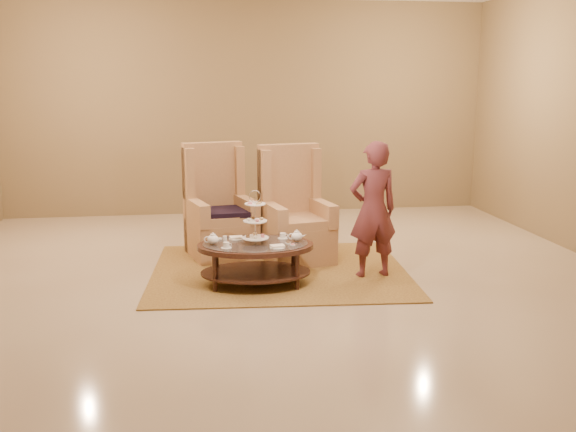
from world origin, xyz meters
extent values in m
plane|color=tan|center=(0.00, 0.00, 0.00)|extent=(8.00, 8.00, 0.00)
cube|color=silver|center=(0.00, 0.00, 0.00)|extent=(8.00, 8.00, 0.02)
cube|color=olive|center=(0.00, 4.00, 1.75)|extent=(8.00, 0.04, 3.50)
cube|color=olive|center=(0.06, 0.43, 0.01)|extent=(3.11, 2.65, 0.02)
cylinder|color=black|center=(-0.71, -0.23, 0.21)|extent=(0.06, 0.06, 0.41)
cylinder|color=black|center=(0.16, -0.29, 0.21)|extent=(0.06, 0.06, 0.41)
cylinder|color=black|center=(-0.68, 0.22, 0.21)|extent=(0.06, 0.06, 0.41)
cylinder|color=black|center=(0.19, 0.16, 0.21)|extent=(0.06, 0.06, 0.41)
cylinder|color=silver|center=(-0.26, -0.04, 0.73)|extent=(0.01, 0.01, 0.52)
torus|color=silver|center=(-0.26, -0.04, 0.99)|extent=(0.13, 0.02, 0.13)
cylinder|color=white|center=(-0.26, -0.04, 0.53)|extent=(0.31, 0.31, 0.01)
cylinder|color=white|center=(-0.26, -0.04, 0.72)|extent=(0.28, 0.28, 0.01)
cylinder|color=white|center=(-0.26, -0.04, 0.91)|extent=(0.24, 0.24, 0.01)
cylinder|color=#CF6A71|center=(-0.18, -0.04, 0.56)|extent=(0.04, 0.04, 0.03)
cylinder|color=tan|center=(-0.26, 0.04, 0.56)|extent=(0.04, 0.04, 0.03)
cylinder|color=brown|center=(-0.34, -0.03, 0.56)|extent=(0.04, 0.04, 0.03)
cylinder|color=beige|center=(-0.27, -0.11, 0.56)|extent=(0.04, 0.04, 0.03)
ellipsoid|color=tan|center=(-0.19, -0.02, 0.74)|extent=(0.05, 0.05, 0.03)
ellipsoid|color=brown|center=(-0.28, 0.03, 0.74)|extent=(0.05, 0.05, 0.03)
ellipsoid|color=beige|center=(-0.33, -0.05, 0.74)|extent=(0.05, 0.05, 0.03)
ellipsoid|color=#CF6A71|center=(-0.25, -0.10, 0.74)|extent=(0.05, 0.05, 0.03)
cube|color=brown|center=(-0.21, 0.00, 0.92)|extent=(0.05, 0.03, 0.02)
cube|color=beige|center=(-0.29, 0.02, 0.92)|extent=(0.05, 0.03, 0.02)
cube|color=#CF6A71|center=(-0.32, -0.07, 0.92)|extent=(0.05, 0.03, 0.02)
cube|color=tan|center=(-0.23, -0.09, 0.92)|extent=(0.05, 0.03, 0.02)
ellipsoid|color=white|center=(-0.72, -0.03, 0.53)|extent=(0.13, 0.13, 0.10)
cylinder|color=white|center=(-0.72, -0.03, 0.58)|extent=(0.06, 0.06, 0.01)
sphere|color=white|center=(-0.72, -0.03, 0.59)|extent=(0.02, 0.02, 0.02)
cone|color=white|center=(-0.64, -0.03, 0.53)|extent=(0.08, 0.03, 0.05)
torus|color=white|center=(-0.78, -0.02, 0.53)|extent=(0.07, 0.02, 0.07)
ellipsoid|color=white|center=(0.20, -0.01, 0.53)|extent=(0.13, 0.13, 0.10)
cylinder|color=white|center=(0.20, -0.01, 0.58)|extent=(0.06, 0.06, 0.01)
sphere|color=white|center=(0.20, -0.01, 0.59)|extent=(0.02, 0.02, 0.02)
cone|color=white|center=(0.27, -0.02, 0.53)|extent=(0.08, 0.03, 0.05)
torus|color=white|center=(0.13, -0.01, 0.53)|extent=(0.07, 0.02, 0.07)
cylinder|color=white|center=(-0.58, -0.20, 0.48)|extent=(0.12, 0.12, 0.01)
cylinder|color=white|center=(-0.58, -0.20, 0.51)|extent=(0.07, 0.07, 0.06)
torus|color=white|center=(-0.54, -0.20, 0.51)|extent=(0.04, 0.01, 0.04)
cylinder|color=white|center=(0.06, 0.13, 0.48)|extent=(0.12, 0.12, 0.01)
cylinder|color=white|center=(0.06, 0.13, 0.51)|extent=(0.07, 0.07, 0.06)
torus|color=white|center=(0.10, 0.13, 0.51)|extent=(0.04, 0.01, 0.04)
cylinder|color=white|center=(-0.45, 0.19, 0.48)|extent=(0.18, 0.18, 0.01)
cube|color=white|center=(-0.45, 0.19, 0.49)|extent=(0.16, 0.12, 0.02)
cylinder|color=white|center=(-0.05, -0.26, 0.48)|extent=(0.18, 0.18, 0.01)
cube|color=white|center=(-0.05, -0.26, 0.49)|extent=(0.16, 0.12, 0.02)
cylinder|color=white|center=(-0.58, 0.09, 0.50)|extent=(0.05, 0.05, 0.06)
cylinder|color=white|center=(0.12, -0.21, 0.48)|extent=(0.06, 0.06, 0.01)
cylinder|color=#CF6A71|center=(0.12, -0.21, 0.49)|extent=(0.04, 0.04, 0.01)
cylinder|color=white|center=(0.09, -0.11, 0.48)|extent=(0.06, 0.06, 0.01)
cylinder|color=brown|center=(0.09, -0.11, 0.49)|extent=(0.04, 0.04, 0.01)
cylinder|color=white|center=(-0.64, 0.18, 0.48)|extent=(0.06, 0.06, 0.01)
cylinder|color=beige|center=(-0.64, 0.18, 0.49)|extent=(0.04, 0.04, 0.01)
cube|color=tan|center=(-0.58, 1.20, 0.23)|extent=(0.95, 0.95, 0.46)
cube|color=tan|center=(-0.57, 1.15, 0.52)|extent=(0.80, 0.80, 0.11)
cube|color=tan|center=(-0.67, 1.51, 0.71)|extent=(0.78, 0.35, 1.43)
cube|color=tan|center=(-0.97, 1.38, 1.04)|extent=(0.17, 0.26, 0.66)
cube|color=tan|center=(-0.34, 1.55, 1.04)|extent=(0.17, 0.26, 0.66)
cube|color=tan|center=(-0.87, 1.06, 0.60)|extent=(0.31, 0.70, 0.29)
cube|color=tan|center=(-0.26, 1.23, 0.60)|extent=(0.31, 0.70, 0.29)
cube|color=black|center=(-0.56, 1.11, 0.59)|extent=(0.67, 0.62, 0.07)
cube|color=tan|center=(0.33, 0.83, 0.23)|extent=(0.91, 0.91, 0.46)
cube|color=tan|center=(0.34, 0.78, 0.52)|extent=(0.77, 0.77, 0.11)
cube|color=tan|center=(0.27, 1.15, 0.71)|extent=(0.78, 0.30, 1.43)
cube|color=tan|center=(-0.04, 1.04, 1.04)|extent=(0.16, 0.26, 0.66)
cube|color=tan|center=(0.60, 1.17, 1.04)|extent=(0.16, 0.26, 0.66)
cube|color=tan|center=(0.03, 0.72, 0.60)|extent=(0.27, 0.70, 0.29)
cube|color=tan|center=(0.66, 0.84, 0.60)|extent=(0.27, 0.70, 0.29)
imported|color=brown|center=(1.08, 0.09, 0.78)|extent=(0.61, 0.44, 1.55)
camera|label=1|loc=(-0.87, -6.75, 2.19)|focal=40.00mm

